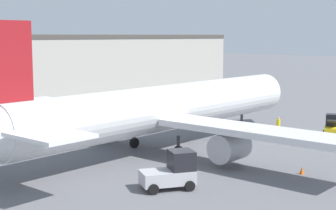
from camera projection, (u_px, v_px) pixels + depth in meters
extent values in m
plane|color=slate|center=(168.00, 149.00, 45.87)|extent=(400.00, 400.00, 0.00)
cylinder|color=silver|center=(168.00, 107.00, 45.37)|extent=(33.40, 6.45, 3.97)
cone|color=silver|center=(272.00, 91.00, 58.97)|extent=(3.46, 4.12, 3.89)
cube|color=silver|center=(80.00, 107.00, 50.83)|extent=(4.83, 16.59, 0.50)
cube|color=silver|center=(258.00, 132.00, 37.61)|extent=(4.83, 16.59, 0.50)
cylinder|color=#ADADB2|center=(96.00, 124.00, 49.44)|extent=(3.13, 2.43, 2.22)
cylinder|color=#ADADB2|center=(230.00, 147.00, 39.41)|extent=(3.13, 2.43, 2.22)
cube|color=maroon|center=(6.00, 62.00, 32.93)|extent=(3.71, 0.64, 5.27)
cube|color=silver|center=(50.00, 135.00, 30.66)|extent=(3.92, 5.02, 0.24)
cylinder|color=#38383D|center=(242.00, 122.00, 54.69)|extent=(0.28, 0.28, 1.77)
cylinder|color=black|center=(242.00, 127.00, 54.76)|extent=(0.72, 0.40, 0.70)
cylinder|color=#38383D|center=(178.00, 146.00, 42.83)|extent=(0.28, 0.28, 1.77)
cylinder|color=black|center=(178.00, 151.00, 42.89)|extent=(0.92, 0.42, 0.90)
cylinder|color=#38383D|center=(134.00, 138.00, 46.19)|extent=(0.28, 0.28, 1.77)
cylinder|color=black|center=(134.00, 143.00, 46.25)|extent=(0.92, 0.42, 0.90)
cylinder|color=#1E2338|center=(278.00, 130.00, 52.47)|extent=(0.29, 0.29, 0.87)
cylinder|color=yellow|center=(278.00, 123.00, 52.37)|extent=(0.40, 0.40, 0.69)
sphere|color=tan|center=(278.00, 118.00, 52.30)|extent=(0.25, 0.25, 0.25)
cube|color=#B2B2B7|center=(167.00, 177.00, 33.85)|extent=(3.97, 3.27, 0.89)
cube|color=black|center=(181.00, 160.00, 34.00)|extent=(2.14, 2.21, 1.27)
cylinder|color=black|center=(190.00, 186.00, 33.39)|extent=(0.74, 0.56, 0.69)
cylinder|color=black|center=(180.00, 178.00, 35.17)|extent=(0.74, 0.56, 0.69)
cylinder|color=black|center=(153.00, 189.00, 32.66)|extent=(0.74, 0.56, 0.69)
cylinder|color=black|center=(146.00, 181.00, 34.44)|extent=(0.74, 0.56, 0.69)
cube|color=yellow|center=(332.00, 131.00, 50.30)|extent=(2.86, 2.41, 0.82)
cube|color=black|center=(333.00, 120.00, 50.81)|extent=(1.56, 1.66, 1.18)
cube|color=#333333|center=(333.00, 122.00, 49.74)|extent=(1.84, 1.61, 0.62)
cylinder|color=black|center=(325.00, 133.00, 51.39)|extent=(0.73, 0.56, 0.68)
cylinder|color=black|center=(324.00, 136.00, 49.77)|extent=(0.73, 0.56, 0.68)
cone|color=#EF590F|center=(302.00, 170.00, 37.50)|extent=(0.36, 0.36, 0.55)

